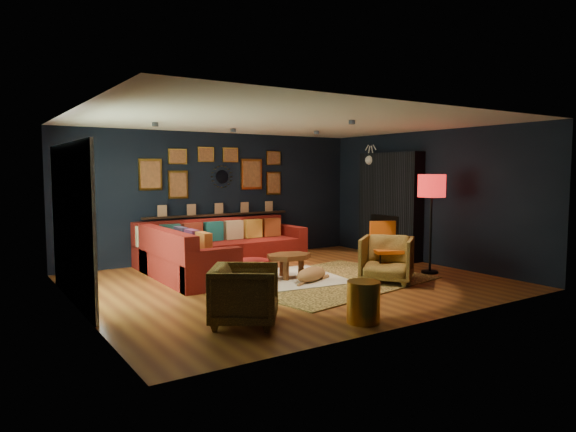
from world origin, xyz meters
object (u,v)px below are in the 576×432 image
orange_chair (385,245)px  floor_lamp (432,190)px  armchair_right (387,257)px  sectional (209,251)px  armchair_left (245,292)px  pouf (252,270)px  dog (311,272)px  gold_stool (363,302)px  coffee_table (289,259)px

orange_chair → floor_lamp: 1.34m
armchair_right → orange_chair: size_ratio=0.86×
sectional → armchair_left: sectional is taller
armchair_left → armchair_right: armchair_right is taller
orange_chair → floor_lamp: (0.97, -0.14, 0.92)m
sectional → floor_lamp: size_ratio=1.94×
armchair_left → armchair_right: (3.05, 0.79, 0.02)m
pouf → dog: size_ratio=0.52×
pouf → armchair_left: bearing=-121.4°
sectional → armchair_right: bearing=-53.9°
armchair_right → floor_lamp: floor_lamp is taller
sectional → floor_lamp: 4.18m
armchair_right → orange_chair: bearing=103.3°
armchair_right → gold_stool: size_ratio=1.66×
pouf → dog: 0.96m
coffee_table → floor_lamp: floor_lamp is taller
armchair_left → floor_lamp: bearing=-42.9°
armchair_left → armchair_right: size_ratio=0.94×
pouf → floor_lamp: floor_lamp is taller
sectional → armchair_right: sectional is taller
coffee_table → pouf: coffee_table is taller
armchair_left → floor_lamp: size_ratio=0.44×
coffee_table → gold_stool: (-0.60, -2.54, -0.10)m
armchair_right → dog: armchair_right is taller
gold_stool → coffee_table: bearing=76.8°
orange_chair → floor_lamp: bearing=15.0°
armchair_right → pouf: bearing=-160.5°
pouf → sectional: bearing=92.9°
sectional → coffee_table: bearing=-66.2°
orange_chair → gold_stool: bearing=-115.8°
armchair_right → floor_lamp: 1.59m
pouf → armchair_right: (1.87, -1.16, 0.21)m
floor_lamp → armchair_right: bearing=-174.0°
armchair_left → dog: 2.48m
sectional → orange_chair: (2.15, -2.40, 0.25)m
orange_chair → dog: 1.38m
armchair_left → orange_chair: (3.26, 1.05, 0.18)m
coffee_table → orange_chair: 1.65m
sectional → pouf: 1.51m
armchair_left → gold_stool: (1.23, -0.71, -0.14)m
coffee_table → dog: size_ratio=0.83×
pouf → gold_stool: size_ratio=1.06×
gold_stool → pouf: bearing=90.8°
armchair_left → orange_chair: bearing=-37.2°
sectional → armchair_right: (1.94, -2.66, 0.09)m
gold_stool → dog: bearing=70.2°
armchair_right → coffee_table: bearing=-169.2°
sectional → coffee_table: (0.71, -1.61, 0.03)m
floor_lamp → dog: (-2.23, 0.53, -1.31)m
dog → armchair_left: bearing=-169.0°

